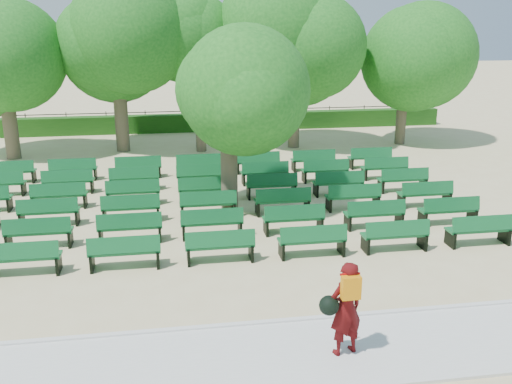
# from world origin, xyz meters

# --- Properties ---
(ground) EXTENTS (120.00, 120.00, 0.00)m
(ground) POSITION_xyz_m (0.00, 0.00, 0.00)
(ground) COLOR #CDBB88
(paving) EXTENTS (30.00, 2.20, 0.06)m
(paving) POSITION_xyz_m (0.00, -7.40, 0.03)
(paving) COLOR silver
(paving) RESTS_ON ground
(curb) EXTENTS (30.00, 0.12, 0.10)m
(curb) POSITION_xyz_m (0.00, -6.25, 0.05)
(curb) COLOR silver
(curb) RESTS_ON ground
(hedge) EXTENTS (26.00, 0.70, 0.90)m
(hedge) POSITION_xyz_m (0.00, 14.00, 0.45)
(hedge) COLOR #1B4B13
(hedge) RESTS_ON ground
(fence) EXTENTS (26.00, 0.10, 1.02)m
(fence) POSITION_xyz_m (0.00, 14.40, 0.00)
(fence) COLOR black
(fence) RESTS_ON ground
(tree_line) EXTENTS (21.80, 6.80, 7.04)m
(tree_line) POSITION_xyz_m (0.00, 10.00, 0.00)
(tree_line) COLOR #23711F
(tree_line) RESTS_ON ground
(bench_array) EXTENTS (1.70, 0.56, 1.07)m
(bench_array) POSITION_xyz_m (-0.83, 1.05, 0.09)
(bench_array) COLOR #105D2B
(bench_array) RESTS_ON ground
(tree_among) EXTENTS (3.92, 3.92, 5.65)m
(tree_among) POSITION_xyz_m (-0.15, 0.69, 3.86)
(tree_among) COLOR brown
(tree_among) RESTS_ON ground
(person) EXTENTS (0.86, 0.58, 1.73)m
(person) POSITION_xyz_m (0.90, -7.49, 0.95)
(person) COLOR #490A0B
(person) RESTS_ON ground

